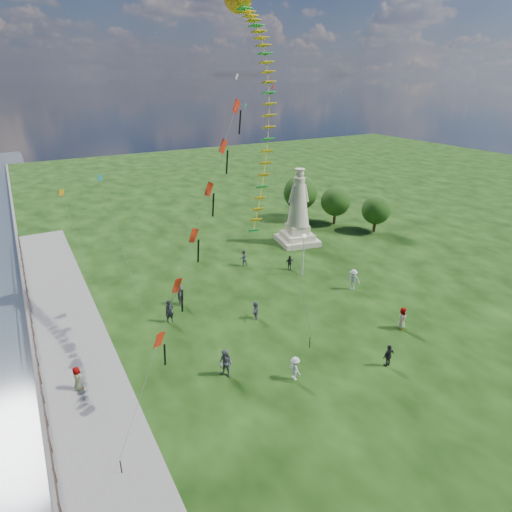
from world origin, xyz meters
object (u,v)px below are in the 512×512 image
person_7 (243,258)px  person_11 (256,310)px  person_8 (353,280)px  statue (298,216)px  serpent_kite (239,3)px  person_5 (180,294)px  person_2 (295,369)px  person_1 (226,363)px  person_4 (402,318)px  person_10 (78,380)px  person_3 (389,356)px  person_6 (170,311)px  person_9 (289,263)px  lamppost (304,246)px

person_7 → person_11: bearing=76.0°
person_11 → person_8: bearing=124.9°
statue → serpent_kite: serpent_kite is taller
statue → person_5: 18.18m
statue → person_11: (-12.28, -12.10, -2.45)m
person_2 → person_5: size_ratio=0.89×
person_1 → person_4: bearing=53.8°
person_2 → person_10: size_ratio=1.04×
person_3 → person_8: 10.93m
person_4 → person_6: (-14.89, 9.55, 0.04)m
person_2 → person_4: (10.32, 0.88, 0.07)m
person_3 → person_8: size_ratio=0.83×
person_9 → lamppost: bearing=-72.9°
person_9 → serpent_kite: (-7.41, -4.29, 21.16)m
serpent_kite → person_8: bearing=-11.3°
person_5 → person_10: (-9.12, -7.06, -0.13)m
person_1 → person_7: bearing=118.3°
person_1 → person_11: size_ratio=1.28×
serpent_kite → person_7: bearing=61.9°
person_10 → person_6: bearing=-86.7°
lamppost → person_10: lamppost is taller
person_6 → person_8: bearing=-9.3°
person_3 → person_9: 16.05m
statue → person_10: 29.43m
statue → person_8: bearing=-90.2°
person_4 → person_5: (-13.19, 11.77, 0.03)m
person_3 → lamppost: bearing=-105.3°
person_4 → person_7: (-4.94, 16.16, -0.05)m
statue → person_8: 12.45m
lamppost → person_3: 14.57m
person_3 → person_10: bearing=-25.4°
person_6 → serpent_kite: serpent_kite is taller
person_1 → person_8: size_ratio=1.01×
statue → person_9: bearing=-119.8°
person_8 → person_9: 6.80m
person_4 → person_6: size_ratio=0.96×
person_9 → person_7: bearing=144.5°
person_1 → person_10: 8.94m
statue → person_1: 24.60m
person_2 → person_3: 6.39m
person_3 → person_5: (-8.98, 14.54, 0.11)m
person_1 → person_4: (13.96, -1.53, -0.09)m
person_11 → person_5: bearing=-105.1°
person_4 → serpent_kite: serpent_kite is taller
person_1 → person_9: (12.50, 11.52, -0.23)m
statue → person_10: size_ratio=5.40×
person_2 → person_5: person_5 is taller
statue → lamppost: 8.78m
statue → person_7: (-8.36, -2.63, -2.37)m
person_11 → person_1: bearing=-10.2°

